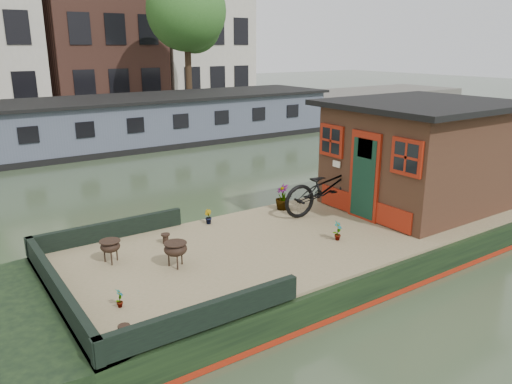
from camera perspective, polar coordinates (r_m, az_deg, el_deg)
ground at (r=11.03m, az=10.27°, el=-6.59°), size 120.00×120.00×0.00m
houseboat_hull at (r=10.09m, az=4.89°, el=-6.92°), size 14.01×4.02×0.60m
houseboat_deck at (r=10.80m, az=10.44°, el=-3.53°), size 11.80×3.80×0.05m
bow_bulwark at (r=8.21m, az=-15.94°, el=-8.99°), size 3.00×4.00×0.35m
cabin at (r=12.07m, az=18.19°, el=4.21°), size 4.00×3.50×2.42m
bicycle at (r=11.19m, az=8.03°, el=0.53°), size 2.25×0.91×1.16m
potted_plant_a at (r=9.71m, az=9.33°, el=-4.39°), size 0.24×0.21×0.39m
potted_plant_b at (r=10.53m, az=-5.50°, el=-2.84°), size 0.15×0.18×0.30m
potted_plant_d at (r=11.36m, az=3.04°, el=-0.58°), size 0.38×0.38×0.59m
potted_plant_e at (r=7.52m, az=-15.33°, el=-11.61°), size 0.16×0.18×0.29m
brazier_front at (r=8.58m, az=-9.15°, el=-7.08°), size 0.48×0.48×0.44m
brazier_rear at (r=8.99m, az=-16.27°, el=-6.55°), size 0.41×0.41×0.41m
bollard_port at (r=9.63m, az=-10.29°, el=-5.26°), size 0.17×0.17×0.19m
bollard_stbd at (r=6.83m, az=-14.81°, el=-15.20°), size 0.16×0.16×0.18m
far_houseboat at (r=22.58m, az=-15.43°, el=7.45°), size 20.40×4.40×2.11m
quay at (r=28.82m, az=-19.72°, el=7.86°), size 60.00×6.00×0.90m
tree_right at (r=29.47m, az=-7.77°, el=19.44°), size 4.40×4.40×7.40m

